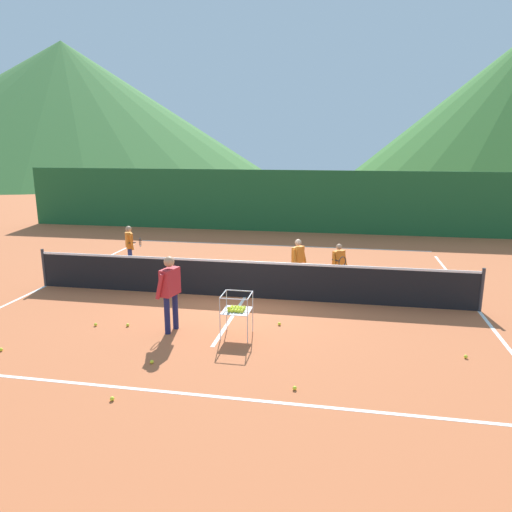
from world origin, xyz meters
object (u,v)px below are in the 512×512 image
at_px(tennis_ball_6, 279,324).
at_px(tennis_ball_5, 128,325).
at_px(student_0, 130,243).
at_px(instructor, 170,287).
at_px(ball_cart, 236,309).
at_px(tennis_ball_7, 295,388).
at_px(tennis_ball_3, 112,399).
at_px(student_2, 339,261).
at_px(tennis_net, 245,279).
at_px(tennis_ball_0, 152,362).
at_px(tennis_ball_1, 96,324).
at_px(tennis_ball_2, 1,350).
at_px(tennis_ball_4, 466,357).
at_px(student_1, 298,258).

bearing_deg(tennis_ball_6, tennis_ball_5, -168.33).
distance_m(student_0, tennis_ball_6, 6.64).
bearing_deg(instructor, tennis_ball_5, 176.80).
relative_size(student_0, ball_cart, 1.53).
xyz_separation_m(tennis_ball_5, tennis_ball_7, (3.84, -2.07, 0.00)).
bearing_deg(tennis_ball_3, student_0, 112.79).
height_order(student_2, ball_cart, student_2).
bearing_deg(tennis_ball_3, tennis_ball_6, 59.42).
bearing_deg(tennis_net, tennis_ball_6, -57.13).
bearing_deg(tennis_ball_0, tennis_ball_6, 48.45).
bearing_deg(tennis_ball_1, tennis_ball_5, 8.24).
relative_size(tennis_ball_2, tennis_ball_5, 1.00).
distance_m(tennis_ball_1, tennis_ball_6, 4.00).
xyz_separation_m(student_2, tennis_ball_4, (2.40, -4.18, -0.69)).
relative_size(student_0, tennis_ball_3, 20.16).
height_order(student_2, tennis_ball_5, student_2).
height_order(tennis_ball_2, tennis_ball_5, same).
distance_m(tennis_ball_0, tennis_ball_4, 5.75).
relative_size(instructor, tennis_ball_6, 23.82).
xyz_separation_m(tennis_net, student_1, (1.24, 1.23, 0.30)).
bearing_deg(student_0, tennis_ball_6, -36.84).
bearing_deg(tennis_ball_5, tennis_ball_7, -28.35).
height_order(tennis_net, student_2, student_2).
xyz_separation_m(student_1, student_2, (1.10, 0.18, -0.07)).
relative_size(instructor, tennis_ball_4, 23.82).
bearing_deg(ball_cart, student_1, 76.68).
bearing_deg(student_1, tennis_ball_2, -134.28).
bearing_deg(instructor, tennis_ball_3, -88.25).
distance_m(student_1, tennis_ball_0, 5.72).
height_order(ball_cart, tennis_ball_1, ball_cart).
bearing_deg(student_2, tennis_ball_2, -138.86).
bearing_deg(tennis_ball_7, tennis_ball_1, 156.52).
xyz_separation_m(tennis_ball_0, tennis_ball_3, (-0.10, -1.31, 0.00)).
bearing_deg(instructor, tennis_ball_7, -35.57).
height_order(instructor, tennis_ball_3, instructor).
relative_size(tennis_ball_0, tennis_ball_5, 1.00).
distance_m(student_1, tennis_ball_4, 5.37).
distance_m(student_2, tennis_ball_6, 3.46).
distance_m(instructor, tennis_ball_4, 5.89).
height_order(tennis_net, tennis_ball_7, tennis_net).
height_order(ball_cart, tennis_ball_7, ball_cart).
xyz_separation_m(student_1, tennis_ball_1, (-4.02, -3.76, -0.77)).
distance_m(tennis_net, student_2, 2.74).
xyz_separation_m(instructor, student_1, (2.30, 3.71, -0.17)).
xyz_separation_m(student_2, tennis_ball_5, (-4.43, -3.84, -0.69)).
xyz_separation_m(student_1, tennis_ball_7, (0.52, -5.73, -0.77)).
height_order(tennis_ball_3, tennis_ball_6, same).
bearing_deg(tennis_ball_6, tennis_ball_7, -77.28).
bearing_deg(student_2, tennis_ball_3, -116.18).
height_order(student_0, tennis_ball_7, student_0).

